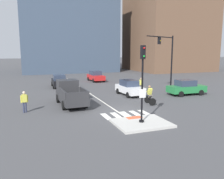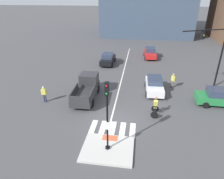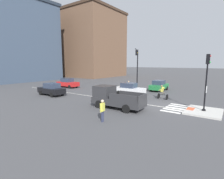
{
  "view_description": "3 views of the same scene",
  "coord_description": "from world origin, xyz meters",
  "px_view_note": "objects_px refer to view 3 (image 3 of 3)",
  "views": [
    {
      "loc": [
        -6.79,
        -16.38,
        4.68
      ],
      "look_at": [
        0.26,
        2.78,
        1.3
      ],
      "focal_mm": 37.13,
      "sensor_mm": 36.0,
      "label": 1
    },
    {
      "loc": [
        1.81,
        -13.91,
        9.72
      ],
      "look_at": [
        -0.74,
        3.75,
        1.07
      ],
      "focal_mm": 32.42,
      "sensor_mm": 36.0,
      "label": 2
    },
    {
      "loc": [
        -16.48,
        -5.32,
        4.29
      ],
      "look_at": [
        -1.42,
        5.47,
        1.41
      ],
      "focal_mm": 27.24,
      "sensor_mm": 36.0,
      "label": 3
    }
  ],
  "objects_px": {
    "car_red_eastbound_distant": "(68,83)",
    "car_green_cross_right": "(159,86)",
    "traffic_light_mast": "(137,63)",
    "cyclist": "(162,92)",
    "car_black_westbound_distant": "(51,89)",
    "pedestrian_at_curb_left": "(102,109)",
    "pedestrian_waiting_far_side": "(129,85)",
    "pickup_truck_charcoal_westbound_near": "(114,98)",
    "car_white_eastbound_mid": "(130,89)",
    "signal_pole": "(207,77)"
  },
  "relations": [
    {
      "from": "car_green_cross_right",
      "to": "pedestrian_at_curb_left",
      "type": "relative_size",
      "value": 2.47
    },
    {
      "from": "pedestrian_waiting_far_side",
      "to": "car_white_eastbound_mid",
      "type": "bearing_deg",
      "value": -146.87
    },
    {
      "from": "car_black_westbound_distant",
      "to": "car_green_cross_right",
      "type": "distance_m",
      "value": 16.0
    },
    {
      "from": "car_black_westbound_distant",
      "to": "signal_pole",
      "type": "bearing_deg",
      "value": -80.8
    },
    {
      "from": "traffic_light_mast",
      "to": "car_red_eastbound_distant",
      "type": "height_order",
      "value": "traffic_light_mast"
    },
    {
      "from": "car_red_eastbound_distant",
      "to": "pickup_truck_charcoal_westbound_near",
      "type": "relative_size",
      "value": 0.81
    },
    {
      "from": "car_black_westbound_distant",
      "to": "car_white_eastbound_mid",
      "type": "xyz_separation_m",
      "value": [
        6.37,
        -8.39,
        0.0
      ]
    },
    {
      "from": "car_green_cross_right",
      "to": "pedestrian_at_curb_left",
      "type": "height_order",
      "value": "pedestrian_at_curb_left"
    },
    {
      "from": "traffic_light_mast",
      "to": "pickup_truck_charcoal_westbound_near",
      "type": "xyz_separation_m",
      "value": [
        -12.72,
        -4.15,
        -3.36
      ]
    },
    {
      "from": "car_green_cross_right",
      "to": "cyclist",
      "type": "relative_size",
      "value": 2.46
    },
    {
      "from": "car_white_eastbound_mid",
      "to": "car_black_westbound_distant",
      "type": "bearing_deg",
      "value": 127.18
    },
    {
      "from": "traffic_light_mast",
      "to": "pedestrian_at_curb_left",
      "type": "bearing_deg",
      "value": -160.69
    },
    {
      "from": "pedestrian_waiting_far_side",
      "to": "pickup_truck_charcoal_westbound_near",
      "type": "bearing_deg",
      "value": -158.45
    },
    {
      "from": "signal_pole",
      "to": "car_red_eastbound_distant",
      "type": "height_order",
      "value": "signal_pole"
    },
    {
      "from": "traffic_light_mast",
      "to": "car_red_eastbound_distant",
      "type": "distance_m",
      "value": 12.67
    },
    {
      "from": "car_black_westbound_distant",
      "to": "cyclist",
      "type": "distance_m",
      "value": 14.42
    },
    {
      "from": "traffic_light_mast",
      "to": "cyclist",
      "type": "distance_m",
      "value": 9.6
    },
    {
      "from": "car_red_eastbound_distant",
      "to": "pedestrian_waiting_far_side",
      "type": "height_order",
      "value": "pedestrian_waiting_far_side"
    },
    {
      "from": "car_black_westbound_distant",
      "to": "cyclist",
      "type": "bearing_deg",
      "value": -64.3
    },
    {
      "from": "car_white_eastbound_mid",
      "to": "car_green_cross_right",
      "type": "distance_m",
      "value": 6.15
    },
    {
      "from": "car_red_eastbound_distant",
      "to": "pedestrian_waiting_far_side",
      "type": "xyz_separation_m",
      "value": [
        2.2,
        -11.2,
        0.17
      ]
    },
    {
      "from": "traffic_light_mast",
      "to": "pedestrian_waiting_far_side",
      "type": "bearing_deg",
      "value": -170.41
    },
    {
      "from": "pedestrian_at_curb_left",
      "to": "pedestrian_waiting_far_side",
      "type": "distance_m",
      "value": 13.65
    },
    {
      "from": "car_red_eastbound_distant",
      "to": "car_green_cross_right",
      "type": "bearing_deg",
      "value": -67.68
    },
    {
      "from": "pedestrian_at_curb_left",
      "to": "pedestrian_waiting_far_side",
      "type": "xyz_separation_m",
      "value": [
        12.65,
        5.14,
        0.0
      ]
    },
    {
      "from": "cyclist",
      "to": "pedestrian_at_curb_left",
      "type": "height_order",
      "value": "cyclist"
    },
    {
      "from": "pickup_truck_charcoal_westbound_near",
      "to": "pedestrian_at_curb_left",
      "type": "distance_m",
      "value": 4.13
    },
    {
      "from": "car_green_cross_right",
      "to": "pedestrian_at_curb_left",
      "type": "bearing_deg",
      "value": -173.68
    },
    {
      "from": "car_white_eastbound_mid",
      "to": "cyclist",
      "type": "relative_size",
      "value": 2.47
    },
    {
      "from": "car_white_eastbound_mid",
      "to": "pedestrian_waiting_far_side",
      "type": "bearing_deg",
      "value": 33.13
    },
    {
      "from": "car_red_eastbound_distant",
      "to": "cyclist",
      "type": "relative_size",
      "value": 2.49
    },
    {
      "from": "pedestrian_at_curb_left",
      "to": "pedestrian_waiting_far_side",
      "type": "height_order",
      "value": "same"
    },
    {
      "from": "traffic_light_mast",
      "to": "car_green_cross_right",
      "type": "xyz_separation_m",
      "value": [
        -0.11,
        -3.97,
        -3.53
      ]
    },
    {
      "from": "car_red_eastbound_distant",
      "to": "pedestrian_at_curb_left",
      "type": "bearing_deg",
      "value": -122.6
    },
    {
      "from": "car_red_eastbound_distant",
      "to": "pedestrian_at_curb_left",
      "type": "relative_size",
      "value": 2.5
    },
    {
      "from": "car_black_westbound_distant",
      "to": "car_red_eastbound_distant",
      "type": "xyz_separation_m",
      "value": [
        6.24,
        4.16,
        0.0
      ]
    },
    {
      "from": "traffic_light_mast",
      "to": "car_white_eastbound_mid",
      "type": "relative_size",
      "value": 1.59
    },
    {
      "from": "pickup_truck_charcoal_westbound_near",
      "to": "pedestrian_waiting_far_side",
      "type": "height_order",
      "value": "pickup_truck_charcoal_westbound_near"
    },
    {
      "from": "car_black_westbound_distant",
      "to": "car_green_cross_right",
      "type": "bearing_deg",
      "value": -40.34
    },
    {
      "from": "car_black_westbound_distant",
      "to": "pedestrian_at_curb_left",
      "type": "xyz_separation_m",
      "value": [
        -4.21,
        -12.18,
        0.17
      ]
    },
    {
      "from": "signal_pole",
      "to": "pedestrian_waiting_far_side",
      "type": "height_order",
      "value": "signal_pole"
    },
    {
      "from": "car_green_cross_right",
      "to": "pedestrian_waiting_far_side",
      "type": "distance_m",
      "value": 5.02
    },
    {
      "from": "traffic_light_mast",
      "to": "cyclist",
      "type": "xyz_separation_m",
      "value": [
        -6.05,
        -6.6,
        -3.46
      ]
    },
    {
      "from": "car_red_eastbound_distant",
      "to": "pedestrian_waiting_far_side",
      "type": "distance_m",
      "value": 11.42
    },
    {
      "from": "signal_pole",
      "to": "pedestrian_waiting_far_side",
      "type": "xyz_separation_m",
      "value": [
        5.54,
        10.85,
        -2.11
      ]
    },
    {
      "from": "signal_pole",
      "to": "pickup_truck_charcoal_westbound_near",
      "type": "xyz_separation_m",
      "value": [
        -3.31,
        7.35,
        -2.12
      ]
    },
    {
      "from": "car_red_eastbound_distant",
      "to": "car_green_cross_right",
      "type": "relative_size",
      "value": 1.01
    },
    {
      "from": "car_white_eastbound_mid",
      "to": "pickup_truck_charcoal_westbound_near",
      "type": "relative_size",
      "value": 0.81
    },
    {
      "from": "signal_pole",
      "to": "car_red_eastbound_distant",
      "type": "bearing_deg",
      "value": 81.39
    },
    {
      "from": "car_red_eastbound_distant",
      "to": "signal_pole",
      "type": "bearing_deg",
      "value": -98.61
    }
  ]
}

